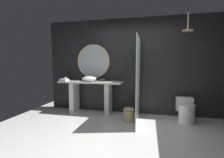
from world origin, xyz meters
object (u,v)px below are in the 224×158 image
vessel_sink (89,79)px  tissue_box (102,80)px  tumbler_cup (66,79)px  rain_shower_head (188,29)px  round_wall_mirror (93,61)px  toilet (186,111)px  folded_hand_towel (64,80)px  waste_bin (129,114)px

vessel_sink → tissue_box: bearing=7.1°
vessel_sink → tumbler_cup: 0.71m
tumbler_cup → rain_shower_head: (3.11, -0.21, 1.20)m
round_wall_mirror → toilet: bearing=-8.8°
toilet → folded_hand_towel: size_ratio=2.70×
tissue_box → folded_hand_towel: size_ratio=0.69×
round_wall_mirror → toilet: size_ratio=1.74×
tumbler_cup → waste_bin: 2.05m
rain_shower_head → folded_hand_towel: rain_shower_head is taller
tumbler_cup → tissue_box: (1.07, 0.06, -0.02)m
vessel_sink → tissue_box: size_ratio=2.83×
toilet → folded_hand_towel: bearing=179.9°
rain_shower_head → toilet: 1.87m
toilet → waste_bin: 1.35m
tissue_box → rain_shower_head: bearing=-7.6°
vessel_sink → waste_bin: (1.15, -0.43, -0.79)m
tissue_box → tumbler_cup: bearing=-176.9°
vessel_sink → folded_hand_towel: vessel_sink is taller
rain_shower_head → waste_bin: size_ratio=1.18×
waste_bin → folded_hand_towel: bearing=170.6°
vessel_sink → toilet: vessel_sink is taller
round_wall_mirror → toilet: 2.72m
vessel_sink → rain_shower_head: rain_shower_head is taller
tissue_box → waste_bin: tissue_box is taller
folded_hand_towel → waste_bin: bearing=-9.4°
rain_shower_head → toilet: bearing=58.3°
vessel_sink → rain_shower_head: (2.40, -0.23, 1.18)m
folded_hand_towel → tumbler_cup: bearing=101.8°
rain_shower_head → waste_bin: 2.34m
folded_hand_towel → round_wall_mirror: bearing=27.1°
rain_shower_head → vessel_sink: bearing=174.6°
tissue_box → rain_shower_head: size_ratio=0.35×
waste_bin → folded_hand_towel: size_ratio=1.68×
waste_bin → tumbler_cup: bearing=167.4°
tissue_box → toilet: size_ratio=0.26×
rain_shower_head → folded_hand_towel: size_ratio=1.98×
tissue_box → round_wall_mirror: 0.64m
tumbler_cup → toilet: (3.17, -0.12, -0.67)m
toilet → round_wall_mirror: bearing=171.2°
vessel_sink → round_wall_mirror: 0.54m
vessel_sink → folded_hand_towel: (-0.69, -0.12, -0.04)m
vessel_sink → rain_shower_head: bearing=-5.4°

